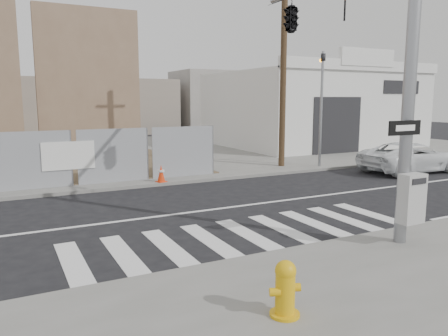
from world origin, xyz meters
name	(u,v)px	position (x,y,z in m)	size (l,w,h in m)	color
ground	(204,211)	(0.00, 0.00, 0.00)	(100.00, 100.00, 0.00)	black
sidewalk_far	(102,155)	(0.00, 14.00, 0.06)	(50.00, 20.00, 0.12)	slate
signal_pole	(324,37)	(2.49, -2.05, 4.78)	(0.96, 5.87, 7.00)	gray
far_signal_pole	(322,93)	(8.00, 4.60, 3.48)	(0.16, 0.20, 5.60)	gray
concrete_wall_right	(90,96)	(-0.50, 14.08, 3.38)	(5.50, 1.30, 8.00)	brown
auto_shop	(310,109)	(14.00, 12.97, 2.54)	(12.00, 10.20, 5.95)	silver
utility_pole_right	(284,54)	(6.50, 5.50, 5.20)	(1.60, 0.28, 10.00)	#453320
fire_hydrant	(285,289)	(-1.64, -6.37, 0.53)	(0.58, 0.58, 0.83)	#DAA40C
suv	(411,157)	(10.97, 2.01, 0.67)	(2.21, 4.79, 1.33)	white
traffic_cone_d	(161,174)	(0.17, 4.22, 0.44)	(0.41, 0.41, 0.65)	red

